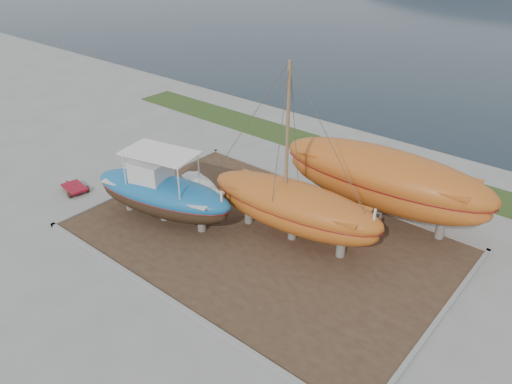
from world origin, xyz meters
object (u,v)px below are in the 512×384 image
Objects in this scene: white_dinghy at (201,190)px; red_trailer at (75,189)px; orange_bare_hull at (382,186)px; orange_sailboat at (295,158)px; blue_caique at (162,187)px.

red_trailer is (-6.37, -4.10, -0.46)m from white_dinghy.
white_dinghy is 0.33× the size of orange_bare_hull.
orange_sailboat reaches higher than orange_bare_hull.
blue_caique is 3.32× the size of red_trailer.
blue_caique is 6.85m from red_trailer.
white_dinghy is at bearing 79.23° from blue_caique.
orange_sailboat reaches higher than red_trailer.
orange_bare_hull is at bearing 57.41° from orange_sailboat.
orange_bare_hull is (2.33, 4.59, -2.54)m from orange_sailboat.
orange_bare_hull is at bearing 28.41° from blue_caique.
blue_caique is 7.32m from orange_sailboat.
orange_sailboat is 3.76× the size of red_trailer.
blue_caique reaches higher than orange_bare_hull.
white_dinghy is at bearing 42.05° from red_trailer.
red_trailer is at bearing -126.91° from white_dinghy.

